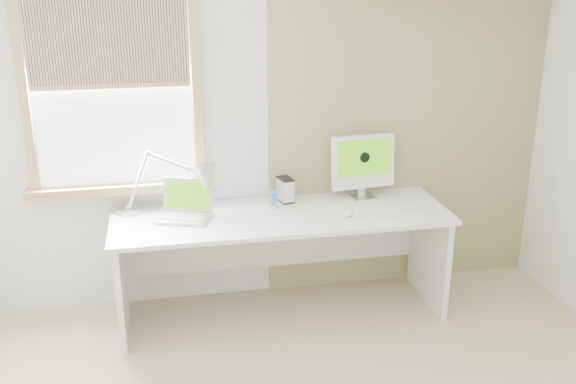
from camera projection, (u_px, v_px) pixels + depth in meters
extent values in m
cube|color=silver|center=(268.00, 116.00, 4.41)|extent=(4.00, 0.02, 2.60)
cube|color=olive|center=(408.00, 110.00, 4.58)|extent=(2.00, 0.02, 2.60)
cube|color=tan|center=(23.00, 88.00, 4.01)|extent=(0.06, 0.06, 1.42)
cube|color=tan|center=(196.00, 83.00, 4.21)|extent=(0.06, 0.06, 1.42)
cube|color=tan|center=(121.00, 188.00, 4.32)|extent=(1.20, 0.14, 0.06)
cube|color=#D1E2F9|center=(112.00, 85.00, 4.12)|extent=(1.00, 0.01, 1.30)
cube|color=beige|center=(107.00, 33.00, 3.98)|extent=(0.98, 0.02, 0.65)
cube|color=tan|center=(112.00, 86.00, 4.08)|extent=(0.98, 0.03, 0.03)
cube|color=white|center=(282.00, 216.00, 4.26)|extent=(2.20, 0.70, 0.03)
cube|color=white|center=(122.00, 281.00, 4.19)|extent=(0.04, 0.64, 0.70)
cube|color=white|center=(429.00, 254.00, 4.57)|extent=(0.04, 0.64, 0.70)
cube|color=white|center=(274.00, 235.00, 4.64)|extent=(2.08, 0.02, 0.48)
cylinder|color=silver|center=(129.00, 210.00, 4.29)|extent=(0.20, 0.20, 0.02)
sphere|color=silver|center=(129.00, 207.00, 4.29)|extent=(0.06, 0.06, 0.05)
cylinder|color=silver|center=(138.00, 181.00, 4.23)|extent=(0.17, 0.05, 0.37)
sphere|color=silver|center=(148.00, 154.00, 4.17)|extent=(0.05, 0.05, 0.05)
cylinder|color=silver|center=(174.00, 164.00, 4.18)|extent=(0.33, 0.13, 0.15)
sphere|color=silver|center=(200.00, 173.00, 4.18)|extent=(0.05, 0.05, 0.04)
cone|color=silver|center=(205.00, 178.00, 4.19)|extent=(0.24, 0.28, 0.23)
cube|color=silver|center=(184.00, 218.00, 4.17)|extent=(0.38, 0.32, 0.02)
cube|color=#B2B5B7|center=(184.00, 216.00, 4.17)|extent=(0.31, 0.22, 0.00)
cube|color=silver|center=(188.00, 195.00, 4.24)|extent=(0.33, 0.17, 0.21)
cube|color=#49900F|center=(188.00, 195.00, 4.23)|extent=(0.29, 0.14, 0.17)
cylinder|color=silver|center=(274.00, 206.00, 4.37)|extent=(0.08, 0.08, 0.02)
cube|color=silver|center=(274.00, 198.00, 4.35)|extent=(0.05, 0.02, 0.10)
cube|color=#194C99|center=(274.00, 198.00, 4.34)|extent=(0.04, 0.01, 0.08)
cube|color=silver|center=(285.00, 190.00, 4.46)|extent=(0.11, 0.14, 0.17)
cube|color=black|center=(285.00, 179.00, 4.43)|extent=(0.11, 0.15, 0.01)
cube|color=black|center=(285.00, 201.00, 4.48)|extent=(0.11, 0.15, 0.01)
cube|color=silver|center=(363.00, 197.00, 4.55)|extent=(0.18, 0.17, 0.01)
cube|color=silver|center=(361.00, 185.00, 4.55)|extent=(0.06, 0.02, 0.15)
cube|color=white|center=(363.00, 162.00, 4.49)|extent=(0.46, 0.13, 0.37)
cube|color=#49900F|center=(365.00, 157.00, 4.45)|extent=(0.40, 0.07, 0.25)
cylinder|color=black|center=(365.00, 158.00, 4.45)|extent=(0.07, 0.02, 0.07)
cube|color=white|center=(387.00, 213.00, 4.25)|extent=(0.48, 0.18, 0.02)
cube|color=white|center=(387.00, 212.00, 4.24)|extent=(0.44, 0.15, 0.00)
ellipsoid|color=white|center=(348.00, 213.00, 4.23)|extent=(0.10, 0.12, 0.03)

